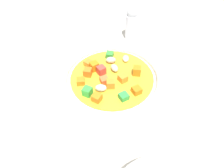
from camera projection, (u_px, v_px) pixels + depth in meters
ground_plane at (112, 96)px, 40.89cm from camera, size 140.00×140.00×2.00cm
soup_bowl_main at (112, 83)px, 38.17cm from camera, size 19.08×19.08×6.01cm
spoon at (46, 131)px, 33.69cm from camera, size 14.31×14.35×0.92cm
pepper_shaker at (132, 23)px, 50.15cm from camera, size 3.19×3.19×8.57cm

